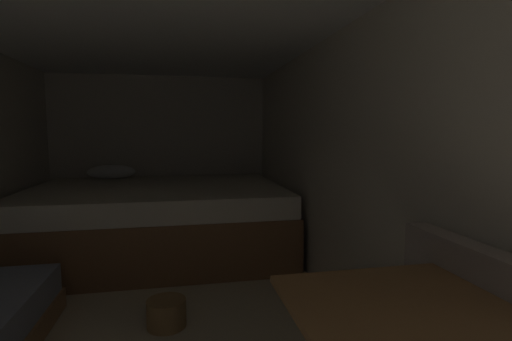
# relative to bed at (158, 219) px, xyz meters

# --- Properties ---
(ground_plane) EXTENTS (7.17, 7.17, 0.00)m
(ground_plane) POSITION_rel_bed_xyz_m (0.01, -1.58, -0.36)
(ground_plane) COLOR beige
(wall_back) EXTENTS (2.79, 0.05, 1.99)m
(wall_back) POSITION_rel_bed_xyz_m (0.01, 1.03, 0.64)
(wall_back) COLOR beige
(wall_back) RESTS_ON ground
(wall_right) EXTENTS (0.05, 5.17, 1.99)m
(wall_right) POSITION_rel_bed_xyz_m (1.38, -1.58, 0.64)
(wall_right) COLOR beige
(wall_right) RESTS_ON ground
(ceiling_slab) EXTENTS (2.79, 5.17, 0.05)m
(ceiling_slab) POSITION_rel_bed_xyz_m (0.01, -1.58, 1.66)
(ceiling_slab) COLOR white
(ceiling_slab) RESTS_ON wall_left
(bed) EXTENTS (2.57, 1.91, 0.88)m
(bed) POSITION_rel_bed_xyz_m (0.00, 0.00, 0.00)
(bed) COLOR brown
(bed) RESTS_ON ground
(dinette_table) EXTENTS (0.73, 0.66, 0.75)m
(dinette_table) POSITION_rel_bed_xyz_m (0.92, -3.08, 0.29)
(dinette_table) COLOR olive
(dinette_table) RESTS_ON ground
(wicker_basket) EXTENTS (0.26, 0.26, 0.18)m
(wicker_basket) POSITION_rel_bed_xyz_m (0.13, -1.61, -0.27)
(wicker_basket) COLOR olive
(wicker_basket) RESTS_ON ground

